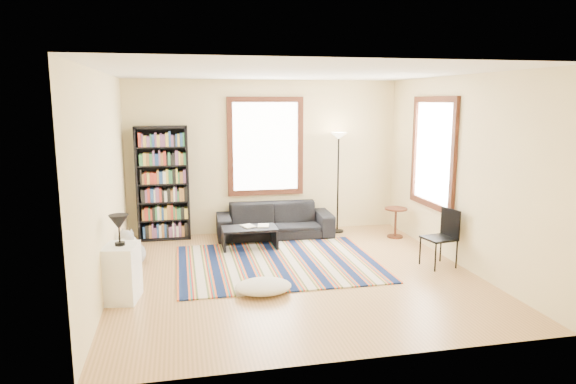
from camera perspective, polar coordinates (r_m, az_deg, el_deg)
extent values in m
cube|color=tan|center=(7.40, 0.82, -9.47)|extent=(5.00, 5.00, 0.10)
cube|color=white|center=(6.98, 0.88, 13.55)|extent=(5.00, 5.00, 0.10)
cube|color=beige|center=(9.53, -2.58, 3.92)|extent=(5.00, 0.10, 2.80)
cube|color=beige|center=(4.64, 7.91, -2.90)|extent=(5.00, 0.10, 2.80)
cube|color=beige|center=(6.94, -20.13, 0.94)|extent=(0.10, 5.00, 2.80)
cube|color=beige|center=(8.01, 18.95, 2.17)|extent=(0.10, 5.00, 2.80)
cube|color=white|center=(9.43, -2.51, 5.07)|extent=(1.20, 0.06, 1.60)
cube|color=white|center=(8.64, 15.85, 4.22)|extent=(0.06, 1.20, 1.60)
cube|color=#0C193E|center=(7.83, -1.15, -7.91)|extent=(2.99, 2.39, 0.02)
imported|color=black|center=(9.25, -1.51, -3.19)|extent=(2.09, 0.88, 0.60)
cube|color=black|center=(9.23, -13.74, 0.92)|extent=(0.90, 0.30, 2.00)
cube|color=black|center=(8.58, -4.31, -5.11)|extent=(0.98, 0.66, 0.36)
imported|color=beige|center=(8.52, -4.99, -3.90)|extent=(0.30, 0.26, 0.02)
imported|color=beige|center=(8.60, -3.38, -3.75)|extent=(0.23, 0.29, 0.02)
ellipsoid|color=silver|center=(6.67, -2.76, -10.45)|extent=(0.85, 0.72, 0.18)
cylinder|color=#431910|center=(9.41, 11.85, -3.36)|extent=(0.40, 0.40, 0.54)
cube|color=black|center=(7.91, 16.42, -4.96)|extent=(0.48, 0.47, 0.86)
cube|color=white|center=(6.69, -17.99, -8.54)|extent=(0.46, 0.56, 0.70)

